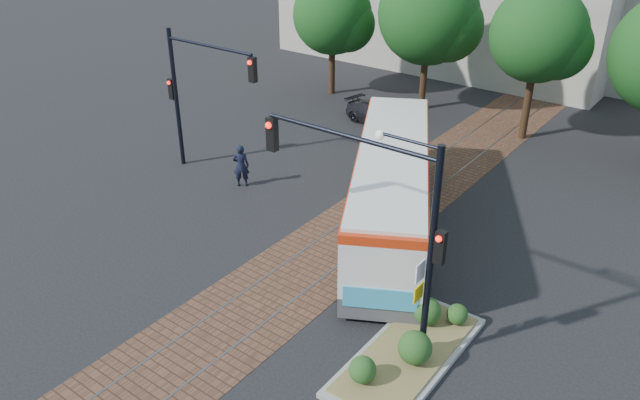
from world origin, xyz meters
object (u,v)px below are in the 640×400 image
at_px(traffic_island, 410,347).
at_px(officer, 241,166).
at_px(city_bus, 391,185).
at_px(signal_pole_left, 193,84).
at_px(signal_pole_main, 389,210).
at_px(parked_car, 378,114).

relative_size(traffic_island, officer, 2.87).
relative_size(city_bus, signal_pole_left, 1.88).
xyz_separation_m(city_bus, traffic_island, (4.07, -5.62, -1.39)).
xyz_separation_m(signal_pole_main, officer, (-9.74, 4.76, -3.25)).
height_order(traffic_island, officer, officer).
relative_size(signal_pole_left, parked_car, 1.56).
distance_m(city_bus, signal_pole_left, 9.40).
xyz_separation_m(city_bus, parked_car, (-5.83, 8.54, -1.16)).
bearing_deg(signal_pole_main, parked_car, 122.42).
bearing_deg(traffic_island, city_bus, 125.87).
distance_m(city_bus, officer, 6.73).
distance_m(signal_pole_left, parked_car, 10.38).
bearing_deg(signal_pole_left, city_bus, 4.56).
distance_m(city_bus, traffic_island, 7.08).
relative_size(traffic_island, signal_pole_main, 0.87).
distance_m(officer, parked_car, 9.36).
xyz_separation_m(signal_pole_main, parked_car, (-8.94, 14.08, -3.60)).
height_order(city_bus, signal_pole_left, signal_pole_left).
xyz_separation_m(traffic_island, signal_pole_main, (-0.96, 0.09, 3.83)).
bearing_deg(city_bus, parked_car, 96.01).
bearing_deg(parked_car, signal_pole_left, 173.21).
distance_m(traffic_island, parked_car, 17.28).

